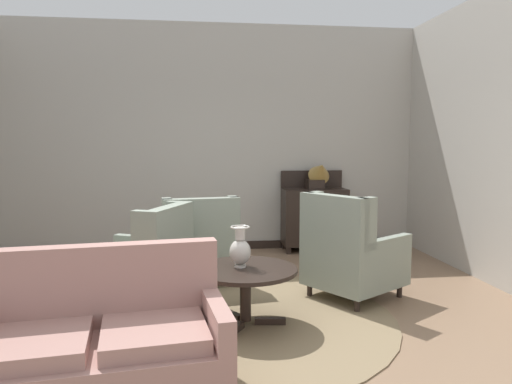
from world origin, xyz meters
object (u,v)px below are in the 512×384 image
at_px(coffee_table, 245,278).
at_px(armchair_back_corner, 350,256).
at_px(sideboard, 314,216).
at_px(gramophone, 319,173).
at_px(armchair_beside_settee, 144,265).
at_px(porcelain_vase, 240,249).
at_px(settee, 97,342).
at_px(armchair_far_left, 199,247).

distance_m(coffee_table, armchair_back_corner, 1.31).
relative_size(sideboard, gramophone, 2.42).
bearing_deg(armchair_beside_settee, sideboard, 158.21).
bearing_deg(porcelain_vase, armchair_back_corner, 25.05).
xyz_separation_m(settee, sideboard, (2.41, 3.99, 0.13)).
bearing_deg(armchair_beside_settee, porcelain_vase, 82.23).
bearing_deg(armchair_beside_settee, armchair_back_corner, 113.98).
bearing_deg(armchair_beside_settee, gramophone, 156.48).
bearing_deg(armchair_back_corner, armchair_far_left, 30.51).
distance_m(settee, armchair_far_left, 2.62).
bearing_deg(armchair_far_left, porcelain_vase, 96.93).
relative_size(coffee_table, settee, 0.55).
relative_size(armchair_back_corner, gramophone, 2.35).
relative_size(settee, armchair_far_left, 1.65).
bearing_deg(armchair_back_corner, porcelain_vase, 82.28).
bearing_deg(porcelain_vase, coffee_table, -44.08).
bearing_deg(armchair_far_left, sideboard, -147.82).
relative_size(armchair_back_corner, armchair_beside_settee, 1.03).
height_order(porcelain_vase, armchair_beside_settee, armchair_beside_settee).
distance_m(porcelain_vase, armchair_back_corner, 1.35).
relative_size(porcelain_vase, sideboard, 0.31).
xyz_separation_m(coffee_table, armchair_far_left, (-0.39, 1.38, -0.01)).
relative_size(settee, sideboard, 1.41).
bearing_deg(coffee_table, sideboard, 64.65).
bearing_deg(coffee_table, armchair_far_left, 105.89).
bearing_deg(coffee_table, porcelain_vase, 135.92).
xyz_separation_m(armchair_beside_settee, gramophone, (2.34, 2.16, 0.74)).
xyz_separation_m(settee, armchair_back_corner, (2.22, 1.76, 0.06)).
relative_size(coffee_table, porcelain_vase, 2.51).
height_order(armchair_far_left, sideboard, sideboard).
bearing_deg(sideboard, gramophone, -61.96).
relative_size(settee, armchair_beside_settee, 1.49).
bearing_deg(armchair_back_corner, settee, 95.58).
distance_m(armchair_far_left, sideboard, 2.27).
bearing_deg(sideboard, settee, -121.07).
distance_m(porcelain_vase, sideboard, 3.13).
height_order(coffee_table, settee, settee).
xyz_separation_m(coffee_table, gramophone, (1.39, 2.75, 0.74)).
height_order(armchair_back_corner, armchair_beside_settee, armchair_back_corner).
bearing_deg(gramophone, settee, -122.14).
xyz_separation_m(settee, gramophone, (2.45, 3.91, 0.77)).
bearing_deg(porcelain_vase, armchair_far_left, 104.68).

